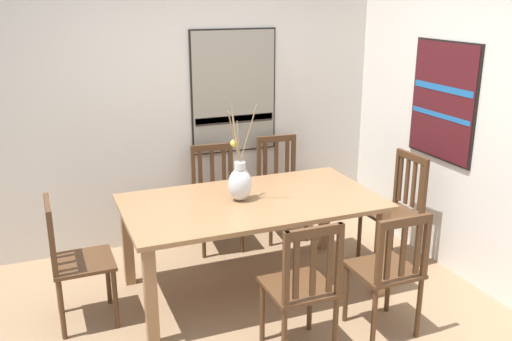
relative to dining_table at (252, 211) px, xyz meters
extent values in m
cube|color=#8E7051|center=(-0.10, -0.61, -0.68)|extent=(6.40, 6.40, 0.03)
cube|color=silver|center=(-0.10, 1.25, 0.68)|extent=(6.40, 0.12, 2.70)
cube|color=silver|center=(1.76, -0.61, 0.68)|extent=(0.12, 6.40, 2.70)
cube|color=#8E6642|center=(0.00, 0.00, 0.08)|extent=(1.96, 1.07, 0.03)
cube|color=#8E6642|center=(-0.90, -0.46, -0.30)|extent=(0.08, 0.08, 0.73)
cube|color=#8E6642|center=(0.90, -0.46, -0.30)|extent=(0.08, 0.08, 0.73)
cube|color=#8E6642|center=(-0.90, 0.46, -0.30)|extent=(0.08, 0.08, 0.73)
cube|color=#8E6642|center=(0.90, 0.46, -0.30)|extent=(0.08, 0.08, 0.73)
ellipsoid|color=silver|center=(-0.09, 0.03, 0.22)|extent=(0.19, 0.16, 0.26)
cylinder|color=silver|center=(-0.09, 0.03, 0.37)|extent=(0.09, 0.09, 0.06)
cylinder|color=#997F5B|center=(-0.10, 0.06, 0.60)|extent=(0.04, 0.08, 0.40)
cylinder|color=#997F5B|center=(-0.10, 0.06, 0.58)|extent=(0.04, 0.08, 0.35)
cylinder|color=#997F5B|center=(-0.10, 0.06, 0.57)|extent=(0.04, 0.08, 0.35)
cylinder|color=#997F5B|center=(-0.12, 0.03, 0.63)|extent=(0.07, 0.01, 0.46)
cylinder|color=#997F5B|center=(-0.14, 0.00, 0.60)|extent=(0.12, 0.06, 0.41)
cylinder|color=#997F5B|center=(-0.04, -0.03, 0.63)|extent=(0.10, 0.12, 0.45)
cylinder|color=#997F5B|center=(-0.08, 0.06, 0.55)|extent=(0.01, 0.07, 0.31)
sphere|color=#E5CC4C|center=(-0.12, 0.06, 0.54)|extent=(0.05, 0.05, 0.05)
cube|color=#4C301C|center=(1.28, -0.01, -0.20)|extent=(0.44, 0.44, 0.03)
cylinder|color=#4C301C|center=(1.11, -0.20, -0.44)|extent=(0.04, 0.04, 0.45)
cylinder|color=#4C301C|center=(1.10, 0.16, -0.44)|extent=(0.04, 0.04, 0.45)
cylinder|color=#4C301C|center=(1.47, -0.18, -0.44)|extent=(0.04, 0.04, 0.45)
cylinder|color=#4C301C|center=(1.46, 0.18, -0.44)|extent=(0.04, 0.04, 0.45)
cube|color=#4C301C|center=(1.48, -0.18, 0.06)|extent=(0.04, 0.04, 0.50)
cube|color=#4C301C|center=(1.47, 0.18, 0.06)|extent=(0.04, 0.04, 0.50)
cube|color=#4C301C|center=(1.47, 0.00, 0.28)|extent=(0.05, 0.38, 0.06)
cube|color=#4C301C|center=(1.48, -0.14, 0.05)|extent=(0.02, 0.04, 0.41)
cube|color=#4C301C|center=(1.48, -0.05, 0.05)|extent=(0.02, 0.04, 0.41)
cube|color=#4C301C|center=(1.47, 0.04, 0.05)|extent=(0.02, 0.04, 0.41)
cube|color=#4C301C|center=(1.47, 0.13, 0.05)|extent=(0.02, 0.04, 0.41)
cube|color=#4C301C|center=(0.64, -0.87, -0.20)|extent=(0.42, 0.42, 0.03)
cylinder|color=#4C301C|center=(0.46, -0.69, -0.44)|extent=(0.04, 0.04, 0.45)
cylinder|color=#4C301C|center=(0.82, -0.69, -0.44)|extent=(0.04, 0.04, 0.45)
cylinder|color=#4C301C|center=(0.46, -1.05, -0.44)|extent=(0.04, 0.04, 0.45)
cylinder|color=#4C301C|center=(0.82, -1.05, -0.44)|extent=(0.04, 0.04, 0.45)
cube|color=#4C301C|center=(0.46, -1.06, 0.03)|extent=(0.04, 0.04, 0.44)
cube|color=#4C301C|center=(0.82, -1.06, 0.03)|extent=(0.04, 0.04, 0.44)
cube|color=#4C301C|center=(0.64, -1.06, 0.22)|extent=(0.38, 0.03, 0.06)
cube|color=#4C301C|center=(0.52, -1.06, 0.02)|extent=(0.04, 0.02, 0.35)
cube|color=#4C301C|center=(0.64, -1.06, 0.02)|extent=(0.04, 0.02, 0.35)
cube|color=#4C301C|center=(0.75, -1.06, 0.02)|extent=(0.04, 0.02, 0.35)
cube|color=#4C301C|center=(0.65, 0.85, -0.20)|extent=(0.45, 0.45, 0.03)
cylinder|color=#4C301C|center=(0.82, 0.66, -0.44)|extent=(0.04, 0.04, 0.45)
cylinder|color=#4C301C|center=(0.46, 0.69, -0.44)|extent=(0.04, 0.04, 0.45)
cylinder|color=#4C301C|center=(0.85, 1.02, -0.44)|extent=(0.04, 0.04, 0.45)
cylinder|color=#4C301C|center=(0.49, 1.05, -0.44)|extent=(0.04, 0.04, 0.45)
cube|color=#4C301C|center=(0.85, 1.03, 0.06)|extent=(0.04, 0.04, 0.49)
cube|color=#4C301C|center=(0.49, 1.06, 0.06)|extent=(0.04, 0.04, 0.49)
cube|color=#4C301C|center=(0.67, 1.04, 0.27)|extent=(0.38, 0.06, 0.06)
cube|color=#4C301C|center=(0.78, 1.03, 0.04)|extent=(0.04, 0.02, 0.40)
cube|color=#4C301C|center=(0.67, 1.04, 0.04)|extent=(0.04, 0.02, 0.40)
cube|color=#4C301C|center=(0.55, 1.05, 0.04)|extent=(0.04, 0.02, 0.40)
cube|color=#4C301C|center=(-0.01, 0.85, -0.20)|extent=(0.45, 0.45, 0.03)
cylinder|color=#4C301C|center=(0.16, 0.66, -0.44)|extent=(0.04, 0.04, 0.45)
cylinder|color=#4C301C|center=(-0.20, 0.68, -0.44)|extent=(0.04, 0.04, 0.45)
cylinder|color=#4C301C|center=(0.19, 1.01, -0.44)|extent=(0.04, 0.04, 0.45)
cylinder|color=#4C301C|center=(-0.17, 1.04, -0.44)|extent=(0.04, 0.04, 0.45)
cube|color=#4C301C|center=(0.19, 1.02, 0.05)|extent=(0.04, 0.04, 0.47)
cube|color=#4C301C|center=(-0.17, 1.05, 0.05)|extent=(0.04, 0.04, 0.47)
cube|color=#4C301C|center=(0.01, 1.04, 0.25)|extent=(0.38, 0.06, 0.06)
cube|color=#4C301C|center=(0.12, 1.03, 0.03)|extent=(0.04, 0.02, 0.38)
cube|color=#4C301C|center=(0.01, 1.04, 0.03)|extent=(0.04, 0.02, 0.38)
cube|color=#4C301C|center=(-0.11, 1.04, 0.03)|extent=(0.04, 0.02, 0.38)
cube|color=#4C301C|center=(-0.02, -0.87, -0.20)|extent=(0.42, 0.42, 0.03)
cylinder|color=#4C301C|center=(-0.20, -0.69, -0.44)|extent=(0.04, 0.04, 0.45)
cylinder|color=#4C301C|center=(0.16, -0.69, -0.44)|extent=(0.04, 0.04, 0.45)
cylinder|color=#4C301C|center=(-0.20, -1.05, -0.44)|extent=(0.04, 0.04, 0.45)
cylinder|color=#4C301C|center=(0.16, -1.05, -0.44)|extent=(0.04, 0.04, 0.45)
cube|color=#4C301C|center=(-0.20, -1.06, 0.05)|extent=(0.04, 0.04, 0.48)
cube|color=#4C301C|center=(0.16, -1.06, 0.05)|extent=(0.04, 0.04, 0.48)
cube|color=#4C301C|center=(-0.02, -1.06, 0.26)|extent=(0.38, 0.03, 0.06)
cube|color=#4C301C|center=(-0.13, -1.06, 0.04)|extent=(0.04, 0.02, 0.39)
cube|color=#4C301C|center=(-0.02, -1.06, 0.04)|extent=(0.04, 0.02, 0.39)
cube|color=#4C301C|center=(0.10, -1.06, 0.04)|extent=(0.04, 0.02, 0.39)
cube|color=#4C301C|center=(-1.28, 0.02, -0.20)|extent=(0.42, 0.42, 0.03)
cylinder|color=#4C301C|center=(-1.10, 0.20, -0.44)|extent=(0.04, 0.04, 0.45)
cylinder|color=#4C301C|center=(-1.10, -0.16, -0.44)|extent=(0.04, 0.04, 0.45)
cylinder|color=#4C301C|center=(-1.46, 0.20, -0.44)|extent=(0.04, 0.04, 0.45)
cylinder|color=#4C301C|center=(-1.46, -0.16, -0.44)|extent=(0.04, 0.04, 0.45)
cube|color=#4C301C|center=(-1.47, 0.20, 0.04)|extent=(0.04, 0.04, 0.47)
cube|color=#4C301C|center=(-1.47, -0.16, 0.04)|extent=(0.04, 0.04, 0.47)
cube|color=#4C301C|center=(-1.47, 0.02, 0.25)|extent=(0.04, 0.38, 0.06)
cube|color=#4C301C|center=(-1.47, 0.13, 0.03)|extent=(0.02, 0.04, 0.38)
cube|color=#4C301C|center=(-1.47, 0.02, 0.03)|extent=(0.02, 0.04, 0.38)
cube|color=#4C301C|center=(-1.47, -0.10, 0.03)|extent=(0.02, 0.04, 0.38)
cube|color=black|center=(0.28, 1.19, 0.73)|extent=(0.84, 0.04, 1.16)
cube|color=gray|center=(0.28, 1.16, 0.73)|extent=(0.81, 0.01, 1.13)
cube|color=#2D2823|center=(0.28, 1.16, 0.48)|extent=(0.78, 0.00, 0.06)
cube|color=#2D2823|center=(0.28, 1.16, 0.47)|extent=(0.78, 0.00, 0.07)
cube|color=black|center=(1.70, -0.06, 0.76)|extent=(0.04, 0.77, 0.99)
cube|color=#471419|center=(1.68, -0.06, 0.76)|extent=(0.01, 0.74, 0.96)
cube|color=#1E60A8|center=(1.67, -0.06, 0.86)|extent=(0.00, 0.71, 0.05)
cube|color=#1E60A8|center=(1.67, -0.06, 0.64)|extent=(0.00, 0.71, 0.04)
camera|label=1|loc=(-1.47, -3.76, 1.60)|focal=39.25mm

